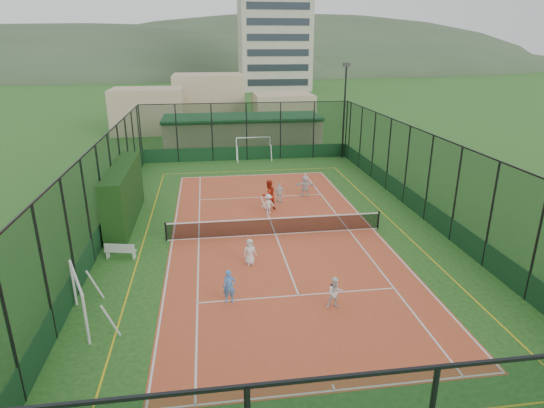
# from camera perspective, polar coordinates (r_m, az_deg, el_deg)

# --- Properties ---
(ground) EXTENTS (300.00, 300.00, 0.00)m
(ground) POSITION_cam_1_polar(r_m,az_deg,el_deg) (24.68, 0.44, -3.84)
(ground) COLOR #1F501B
(ground) RESTS_ON ground
(court_slab) EXTENTS (11.17, 23.97, 0.01)m
(court_slab) POSITION_cam_1_polar(r_m,az_deg,el_deg) (24.68, 0.44, -3.83)
(court_slab) COLOR #B43A28
(court_slab) RESTS_ON ground
(tennis_net) EXTENTS (11.67, 0.12, 1.06)m
(tennis_net) POSITION_cam_1_polar(r_m,az_deg,el_deg) (24.48, 0.44, -2.70)
(tennis_net) COLOR black
(tennis_net) RESTS_ON ground
(perimeter_fence) EXTENTS (18.12, 34.12, 5.00)m
(perimeter_fence) POSITION_cam_1_polar(r_m,az_deg,el_deg) (23.80, 0.45, 1.69)
(perimeter_fence) COLOR black
(perimeter_fence) RESTS_ON ground
(floodlight_ne) EXTENTS (0.60, 0.26, 8.25)m
(floodlight_ne) POSITION_cam_1_polar(r_m,az_deg,el_deg) (41.20, 9.04, 11.37)
(floodlight_ne) COLOR black
(floodlight_ne) RESTS_ON ground
(clubhouse) EXTENTS (15.20, 7.20, 3.15)m
(clubhouse) POSITION_cam_1_polar(r_m,az_deg,el_deg) (45.29, -3.76, 9.01)
(clubhouse) COLOR tan
(clubhouse) RESTS_ON ground
(apartment_tower) EXTENTS (15.00, 12.00, 30.00)m
(apartment_tower) POSITION_cam_1_polar(r_m,az_deg,el_deg) (105.67, 0.26, 22.31)
(apartment_tower) COLOR beige
(apartment_tower) RESTS_ON ground
(distant_hills) EXTENTS (200.00, 60.00, 24.00)m
(distant_hills) POSITION_cam_1_polar(r_m,az_deg,el_deg) (172.72, -7.30, 16.08)
(distant_hills) COLOR #384C33
(distant_hills) RESTS_ON ground
(hedge_left) EXTENTS (1.12, 7.49, 3.28)m
(hedge_left) POSITION_cam_1_polar(r_m,az_deg,el_deg) (27.29, -18.10, 1.15)
(hedge_left) COLOR black
(hedge_left) RESTS_ON ground
(white_bench) EXTENTS (1.53, 0.71, 0.83)m
(white_bench) POSITION_cam_1_polar(r_m,az_deg,el_deg) (23.07, -18.48, -5.52)
(white_bench) COLOR white
(white_bench) RESTS_ON ground
(futsal_goal_near) EXTENTS (3.10, 1.94, 1.93)m
(futsal_goal_near) POSITION_cam_1_polar(r_m,az_deg,el_deg) (18.27, -23.04, -11.06)
(futsal_goal_near) COLOR white
(futsal_goal_near) RESTS_ON ground
(futsal_goal_far) EXTENTS (3.10, 0.98, 1.99)m
(futsal_goal_far) POSITION_cam_1_polar(r_m,az_deg,el_deg) (40.58, -2.37, 6.97)
(futsal_goal_far) COLOR white
(futsal_goal_far) RESTS_ON ground
(child_near_left) EXTENTS (0.70, 0.55, 1.26)m
(child_near_left) POSITION_cam_1_polar(r_m,az_deg,el_deg) (21.24, -2.79, -6.01)
(child_near_left) COLOR white
(child_near_left) RESTS_ON court_slab
(child_near_mid) EXTENTS (0.51, 0.34, 1.38)m
(child_near_mid) POSITION_cam_1_polar(r_m,az_deg,el_deg) (18.34, -5.39, -10.26)
(child_near_mid) COLOR #4B8ED6
(child_near_mid) RESTS_ON court_slab
(child_near_right) EXTENTS (0.65, 0.51, 1.32)m
(child_near_right) POSITION_cam_1_polar(r_m,az_deg,el_deg) (18.06, 7.95, -11.00)
(child_near_right) COLOR white
(child_near_right) RESTS_ON court_slab
(child_far_left) EXTENTS (0.87, 0.57, 1.26)m
(child_far_left) POSITION_cam_1_polar(r_m,az_deg,el_deg) (27.38, -0.48, -0.01)
(child_far_left) COLOR white
(child_far_left) RESTS_ON court_slab
(child_far_right) EXTENTS (0.79, 0.36, 1.33)m
(child_far_right) POSITION_cam_1_polar(r_m,az_deg,el_deg) (29.31, 0.94, 1.39)
(child_far_right) COLOR white
(child_far_right) RESTS_ON court_slab
(child_far_back) EXTENTS (1.32, 0.47, 1.41)m
(child_far_back) POSITION_cam_1_polar(r_m,az_deg,el_deg) (30.71, 4.15, 2.27)
(child_far_back) COLOR white
(child_far_back) RESTS_ON court_slab
(coach) EXTENTS (1.16, 1.08, 1.91)m
(coach) POSITION_cam_1_polar(r_m,az_deg,el_deg) (27.97, -0.42, 1.13)
(coach) COLOR red
(coach) RESTS_ON court_slab
(tennis_balls) EXTENTS (5.66, 0.69, 0.07)m
(tennis_balls) POSITION_cam_1_polar(r_m,az_deg,el_deg) (25.40, -0.17, -3.04)
(tennis_balls) COLOR #CCE033
(tennis_balls) RESTS_ON court_slab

